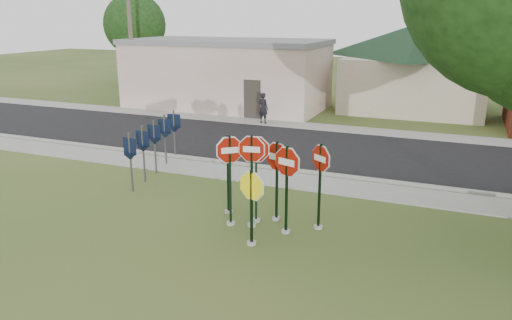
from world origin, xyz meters
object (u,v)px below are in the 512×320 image
at_px(stop_sign_yellow, 251,199).
at_px(stop_sign_left, 230,168).
at_px(utility_pole_near, 130,26).
at_px(pedestrian, 263,108).
at_px(stop_sign_center, 252,168).

bearing_deg(stop_sign_yellow, stop_sign_left, 137.80).
bearing_deg(utility_pole_near, stop_sign_yellow, -46.30).
bearing_deg(utility_pole_near, pedestrian, -7.38).
relative_size(stop_sign_center, pedestrian, 1.66).
height_order(stop_sign_yellow, stop_sign_left, stop_sign_left).
xyz_separation_m(stop_sign_center, utility_pole_near, (-13.75, 13.79, 3.29)).
distance_m(stop_sign_left, utility_pole_near, 19.46).
relative_size(stop_sign_center, utility_pole_near, 0.28).
distance_m(stop_sign_center, utility_pole_near, 19.75).
distance_m(stop_sign_center, stop_sign_yellow, 1.24).
relative_size(stop_sign_yellow, stop_sign_left, 0.78).
xyz_separation_m(stop_sign_yellow, stop_sign_left, (-1.03, 0.93, 0.42)).
height_order(stop_sign_left, utility_pole_near, utility_pole_near).
bearing_deg(stop_sign_left, pedestrian, 107.91).
xyz_separation_m(stop_sign_left, pedestrian, (-4.12, 12.76, -0.77)).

